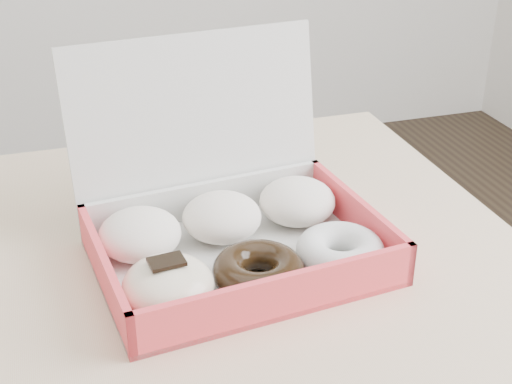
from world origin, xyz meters
name	(u,v)px	position (x,y,z in m)	size (l,w,h in m)	color
table	(43,349)	(0.00, 0.00, 0.67)	(1.20, 0.80, 0.75)	#D3AF8A
donut_box	(230,229)	(0.23, 0.01, 0.79)	(0.36, 0.32, 0.24)	silver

